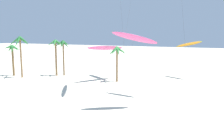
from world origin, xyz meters
TOP-DOWN VIEW (x-y plane):
  - palm_tree_0 at (-31.78, 37.52)m, footprint 3.50×3.82m
  - palm_tree_1 at (-28.55, 36.52)m, footprint 4.76×4.52m
  - palm_tree_2 at (-23.19, 41.19)m, footprint 3.83×3.60m
  - palm_tree_3 at (-21.75, 41.92)m, footprint 3.67×4.02m
  - palm_tree_4 at (-8.52, 40.19)m, footprint 3.72×3.82m
  - flying_kite_1 at (-10.99, 40.43)m, footprint 6.74×10.91m
  - flying_kite_6 at (-0.52, 25.68)m, footprint 5.52×9.71m
  - flying_kite_9 at (3.65, 49.67)m, footprint 5.76×11.47m

SIDE VIEW (x-z plane):
  - palm_tree_0 at x=-31.78m, z-range 1.94..8.72m
  - palm_tree_4 at x=-8.52m, z-range 2.13..8.94m
  - palm_tree_2 at x=-23.19m, z-range 2.25..10.14m
  - palm_tree_3 at x=-21.75m, z-range 2.46..10.17m
  - flying_kite_1 at x=-10.99m, z-range 2.86..10.01m
  - palm_tree_1 at x=-28.55m, z-range 2.65..11.31m
  - flying_kite_9 at x=3.65m, z-range 3.00..11.03m
  - flying_kite_6 at x=-0.52m, z-range 3.87..13.79m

